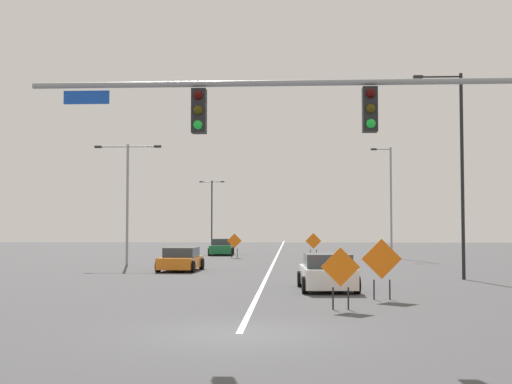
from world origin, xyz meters
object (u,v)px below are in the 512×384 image
street_lamp_mid_right (459,166)px  construction_sign_left_lane (234,242)px  street_lamp_near_left (127,192)px  street_lamp_mid_left (212,208)px  street_lamp_far_right (390,197)px  construction_sign_median_far (382,261)px  car_white_near (327,273)px  car_orange_passing (181,260)px  traffic_signal_assembly (363,129)px  car_green_distant (221,247)px  construction_sign_right_shoulder (340,270)px  construction_sign_median_near (313,243)px

street_lamp_mid_right → construction_sign_left_lane: 24.36m
street_lamp_near_left → street_lamp_mid_left: bearing=88.8°
street_lamp_mid_left → street_lamp_far_right: bearing=-58.3°
construction_sign_median_far → car_white_near: construction_sign_median_far is taller
street_lamp_near_left → construction_sign_left_lane: 12.25m
street_lamp_mid_right → car_orange_passing: 15.72m
street_lamp_mid_left → traffic_signal_assembly: bearing=-80.2°
traffic_signal_assembly → street_lamp_mid_right: bearing=69.3°
street_lamp_far_right → car_green_distant: street_lamp_far_right is taller
construction_sign_left_lane → car_orange_passing: construction_sign_left_lane is taller
street_lamp_far_right → construction_sign_right_shoulder: bearing=-100.7°
car_green_distant → car_white_near: bearing=-76.7°
construction_sign_median_near → car_white_near: size_ratio=0.46×
traffic_signal_assembly → street_lamp_near_left: (-12.10, 26.82, -0.09)m
street_lamp_near_left → construction_sign_right_shoulder: 25.39m
construction_sign_left_lane → traffic_signal_assembly: bearing=-80.6°
street_lamp_mid_right → traffic_signal_assembly: bearing=-110.7°
street_lamp_mid_left → construction_sign_right_shoulder: size_ratio=4.29×
street_lamp_mid_left → construction_sign_right_shoulder: street_lamp_mid_left is taller
street_lamp_far_right → car_green_distant: (-13.66, 4.47, -4.06)m
construction_sign_right_shoulder → construction_sign_left_lane: bearing=100.4°
street_lamp_mid_right → construction_sign_median_near: 19.91m
street_lamp_mid_left → car_orange_passing: bearing=-85.5°
street_lamp_mid_left → construction_sign_median_far: 59.46m
street_lamp_mid_left → construction_sign_right_shoulder: (11.06, -60.80, -3.52)m
street_lamp_mid_left → car_green_distant: street_lamp_mid_left is taller
construction_sign_median_near → construction_sign_median_far: 27.35m
traffic_signal_assembly → car_orange_passing: traffic_signal_assembly is taller
street_lamp_mid_left → car_orange_passing: size_ratio=1.99×
construction_sign_median_far → construction_sign_right_shoulder: bearing=-119.6°
street_lamp_mid_left → car_orange_passing: 44.07m
street_lamp_mid_left → car_white_near: (10.98, -54.67, -4.02)m
construction_sign_median_near → car_white_near: construction_sign_median_near is taller
street_lamp_near_left → street_lamp_mid_right: bearing=-29.9°
car_white_near → car_orange_passing: bearing=124.6°
traffic_signal_assembly → street_lamp_far_right: size_ratio=1.40×
street_lamp_far_right → street_lamp_mid_left: bearing=121.7°
street_lamp_near_left → construction_sign_median_near: size_ratio=3.92×
street_lamp_far_right → street_lamp_near_left: size_ratio=1.12×
street_lamp_near_left → construction_sign_median_near: street_lamp_near_left is taller
street_lamp_far_right → street_lamp_mid_right: bearing=-89.5°
construction_sign_left_lane → car_orange_passing: (-1.70, -15.22, -0.60)m
car_white_near → car_orange_passing: size_ratio=1.06×
street_lamp_mid_left → car_orange_passing: street_lamp_mid_left is taller
construction_sign_median_far → construction_sign_median_near: bearing=93.0°
street_lamp_mid_right → street_lamp_mid_left: bearing=109.5°
traffic_signal_assembly → construction_sign_median_near: size_ratio=6.16×
construction_sign_left_lane → construction_sign_right_shoulder: bearing=-79.6°
car_white_near → street_lamp_far_right: bearing=76.7°
traffic_signal_assembly → construction_sign_right_shoulder: bearing=92.5°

